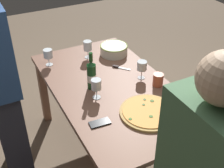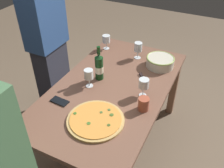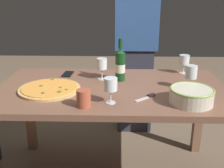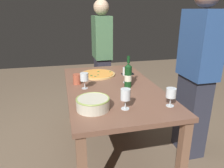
% 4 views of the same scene
% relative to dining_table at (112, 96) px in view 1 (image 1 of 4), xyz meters
% --- Properties ---
extents(ground_plane, '(8.00, 8.00, 0.00)m').
position_rel_dining_table_xyz_m(ground_plane, '(0.00, 0.00, -0.66)').
color(ground_plane, '#77634D').
extents(dining_table, '(1.60, 0.90, 0.75)m').
position_rel_dining_table_xyz_m(dining_table, '(0.00, 0.00, 0.00)').
color(dining_table, brown).
rests_on(dining_table, ground).
extents(pizza, '(0.41, 0.41, 0.03)m').
position_rel_dining_table_xyz_m(pizza, '(-0.42, -0.08, 0.10)').
color(pizza, tan).
rests_on(pizza, dining_table).
extents(serving_bowl, '(0.26, 0.26, 0.09)m').
position_rel_dining_table_xyz_m(serving_bowl, '(0.48, -0.27, 0.14)').
color(serving_bowl, beige).
rests_on(serving_bowl, dining_table).
extents(wine_bottle, '(0.07, 0.07, 0.31)m').
position_rel_dining_table_xyz_m(wine_bottle, '(0.06, 0.15, 0.21)').
color(wine_bottle, '#14401A').
rests_on(wine_bottle, dining_table).
extents(wine_glass_near_pizza, '(0.08, 0.08, 0.16)m').
position_rel_dining_table_xyz_m(wine_glass_near_pizza, '(-0.00, -0.28, 0.20)').
color(wine_glass_near_pizza, white).
rests_on(wine_glass_near_pizza, dining_table).
extents(wine_glass_by_bottle, '(0.08, 0.08, 0.17)m').
position_rel_dining_table_xyz_m(wine_glass_by_bottle, '(0.53, -0.02, 0.21)').
color(wine_glass_by_bottle, white).
rests_on(wine_glass_by_bottle, dining_table).
extents(wine_glass_far_left, '(0.08, 0.08, 0.15)m').
position_rel_dining_table_xyz_m(wine_glass_far_left, '(0.57, 0.34, 0.20)').
color(wine_glass_far_left, white).
rests_on(wine_glass_far_left, dining_table).
extents(wine_glass_far_right, '(0.08, 0.08, 0.16)m').
position_rel_dining_table_xyz_m(wine_glass_far_right, '(-0.08, 0.17, 0.21)').
color(wine_glass_far_right, white).
rests_on(wine_glass_far_right, dining_table).
extents(cup_amber, '(0.08, 0.08, 0.10)m').
position_rel_dining_table_xyz_m(cup_amber, '(-0.15, -0.34, 0.15)').
color(cup_amber, '#B5543A').
rests_on(cup_amber, dining_table).
extents(cell_phone, '(0.08, 0.15, 0.01)m').
position_rel_dining_table_xyz_m(cell_phone, '(-0.36, 0.28, 0.10)').
color(cell_phone, black).
rests_on(cell_phone, dining_table).
extents(pizza_knife, '(0.14, 0.12, 0.02)m').
position_rel_dining_table_xyz_m(pizza_knife, '(0.23, -0.19, 0.10)').
color(pizza_knife, silver).
rests_on(pizza_knife, dining_table).
extents(person_guest_left, '(0.40, 0.24, 1.73)m').
position_rel_dining_table_xyz_m(person_guest_left, '(0.21, 0.81, 0.23)').
color(person_guest_left, '#2F313F').
rests_on(person_guest_left, ground).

